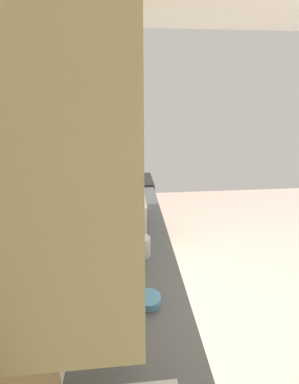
% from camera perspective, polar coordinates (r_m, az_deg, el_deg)
% --- Properties ---
extents(ground_plane, '(6.68, 6.68, 0.00)m').
position_cam_1_polar(ground_plane, '(2.99, 21.71, -23.67)').
color(ground_plane, beige).
extents(wall_back, '(4.30, 0.12, 2.84)m').
position_cam_1_polar(wall_back, '(1.97, -15.53, 2.24)').
color(wall_back, beige).
rests_on(wall_back, ground_plane).
extents(counter_run, '(3.40, 0.66, 0.88)m').
position_cam_1_polar(counter_run, '(2.15, -3.54, -26.54)').
color(counter_run, beige).
rests_on(counter_run, ground_plane).
extents(upper_cabinets, '(2.18, 0.33, 0.64)m').
position_cam_1_polar(upper_cabinets, '(1.47, -10.82, 12.90)').
color(upper_cabinets, beige).
extents(window_back_wall, '(0.41, 0.02, 0.70)m').
position_cam_1_polar(window_back_wall, '(0.93, -25.77, -33.95)').
color(window_back_wall, '#997A4C').
extents(oven_range, '(0.60, 0.67, 1.06)m').
position_cam_1_polar(oven_range, '(3.79, -4.34, -3.53)').
color(oven_range, black).
rests_on(oven_range, ground_plane).
extents(microwave, '(0.53, 0.33, 0.28)m').
position_cam_1_polar(microwave, '(2.37, -4.85, -4.13)').
color(microwave, white).
rests_on(microwave, counter_run).
extents(bowl, '(0.14, 0.14, 0.05)m').
position_cam_1_polar(bowl, '(1.62, -0.17, -22.66)').
color(bowl, '#4C8CBF').
rests_on(bowl, counter_run).
extents(kettle, '(0.15, 0.11, 0.18)m').
position_cam_1_polar(kettle, '(1.97, -1.44, -11.94)').
color(kettle, '#B7BABF').
rests_on(kettle, counter_run).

